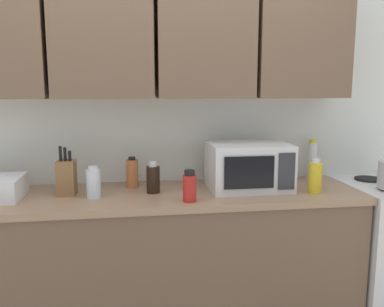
{
  "coord_description": "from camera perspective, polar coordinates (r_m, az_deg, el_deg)",
  "views": [
    {
      "loc": [
        -0.14,
        -2.59,
        1.51
      ],
      "look_at": [
        0.21,
        -0.25,
        1.12
      ],
      "focal_mm": 37.35,
      "sensor_mm": 36.0,
      "label": 1
    }
  ],
  "objects": [
    {
      "name": "microwave",
      "position": [
        2.45,
        8.05,
        -1.8
      ],
      "size": [
        0.48,
        0.37,
        0.28
      ],
      "color": "silver",
      "rests_on": "counter_run"
    },
    {
      "name": "counter_run",
      "position": [
        2.53,
        -4.73,
        -15.42
      ],
      "size": [
        2.41,
        0.63,
        0.9
      ],
      "color": "brown",
      "rests_on": "ground_plane"
    },
    {
      "name": "bottle_soy_dark",
      "position": [
        2.35,
        -5.57,
        -3.61
      ],
      "size": [
        0.08,
        0.08,
        0.18
      ],
      "color": "black",
      "rests_on": "counter_run"
    },
    {
      "name": "bottle_red_sauce",
      "position": [
        2.17,
        -0.36,
        -4.77
      ],
      "size": [
        0.07,
        0.07,
        0.17
      ],
      "color": "red",
      "rests_on": "counter_run"
    },
    {
      "name": "bottle_clear_tall",
      "position": [
        2.3,
        -13.89,
        -4.11
      ],
      "size": [
        0.08,
        0.08,
        0.18
      ],
      "color": "silver",
      "rests_on": "counter_run"
    },
    {
      "name": "bottle_yellow_mustard",
      "position": [
        2.46,
        17.18,
        -3.21
      ],
      "size": [
        0.08,
        0.08,
        0.2
      ],
      "color": "gold",
      "rests_on": "counter_run"
    },
    {
      "name": "bottle_white_jar",
      "position": [
        2.83,
        16.76,
        -0.84
      ],
      "size": [
        0.06,
        0.06,
        0.27
      ],
      "color": "white",
      "rests_on": "counter_run"
    },
    {
      "name": "bottle_spice_jar",
      "position": [
        2.5,
        -8.53,
        -2.78
      ],
      "size": [
        0.07,
        0.07,
        0.19
      ],
      "color": "#BC6638",
      "rests_on": "counter_run"
    },
    {
      "name": "wall_back_with_cabinets",
      "position": [
        2.53,
        -5.43,
        10.79
      ],
      "size": [
        3.28,
        0.38,
        2.6
      ],
      "color": "silver",
      "rests_on": "ground_plane"
    },
    {
      "name": "knife_block",
      "position": [
        2.41,
        -17.48,
        -3.23
      ],
      "size": [
        0.1,
        0.12,
        0.29
      ],
      "color": "brown",
      "rests_on": "counter_run"
    }
  ]
}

